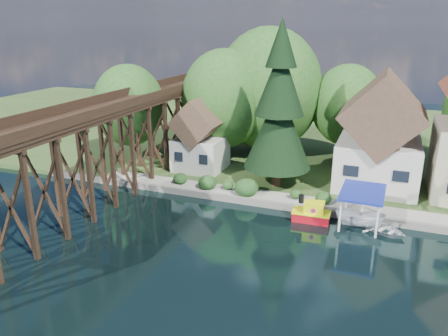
{
  "coord_description": "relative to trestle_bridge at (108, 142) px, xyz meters",
  "views": [
    {
      "loc": [
        7.43,
        -26.88,
        15.72
      ],
      "look_at": [
        -5.08,
        6.0,
        3.93
      ],
      "focal_mm": 35.0,
      "sensor_mm": 36.0,
      "label": 1
    }
  ],
  "objects": [
    {
      "name": "seawall",
      "position": [
        20.0,
        2.83,
        -5.04
      ],
      "size": [
        60.0,
        0.4,
        0.62
      ],
      "primitive_type": "cube",
      "color": "slate",
      "rests_on": "ground"
    },
    {
      "name": "boat_canopy",
      "position": [
        22.3,
        1.7,
        -4.02
      ],
      "size": [
        3.92,
        4.9,
        3.1
      ],
      "color": "white",
      "rests_on": "ground"
    },
    {
      "name": "conifer",
      "position": [
        13.97,
        7.21,
        2.71
      ],
      "size": [
        6.38,
        6.38,
        15.71
      ],
      "color": "#382314",
      "rests_on": "bank"
    },
    {
      "name": "ground",
      "position": [
        16.0,
        -5.17,
        -5.35
      ],
      "size": [
        140.0,
        140.0,
        0.0
      ],
      "primitive_type": "plane",
      "color": "black",
      "rests_on": "ground"
    },
    {
      "name": "tugboat",
      "position": [
        18.48,
        1.45,
        -4.68
      ],
      "size": [
        3.16,
        1.82,
        2.25
      ],
      "color": "#B70C18",
      "rests_on": "ground"
    },
    {
      "name": "shed",
      "position": [
        5.0,
        9.33,
        -1.52
      ],
      "size": [
        5.09,
        5.4,
        7.85
      ],
      "color": "beige",
      "rests_on": "bank"
    },
    {
      "name": "bank",
      "position": [
        16.0,
        28.83,
        -5.1
      ],
      "size": [
        140.0,
        52.0,
        0.5
      ],
      "primitive_type": "cube",
      "color": "#2D451B",
      "rests_on": "ground"
    },
    {
      "name": "shrubs",
      "position": [
        11.4,
        4.09,
        -4.12
      ],
      "size": [
        15.76,
        2.47,
        1.7
      ],
      "color": "#1A3A15",
      "rests_on": "bank"
    },
    {
      "name": "promenade",
      "position": [
        22.0,
        4.13,
        -4.82
      ],
      "size": [
        50.0,
        2.6,
        0.06
      ],
      "primitive_type": "cube",
      "color": "gray",
      "rests_on": "bank"
    },
    {
      "name": "trestle_bridge",
      "position": [
        0.0,
        0.0,
        0.0
      ],
      "size": [
        4.12,
        44.18,
        9.3
      ],
      "color": "black",
      "rests_on": "ground"
    },
    {
      "name": "boat_white_a",
      "position": [
        24.2,
        1.31,
        -4.99
      ],
      "size": [
        4.23,
        3.77,
        0.72
      ],
      "primitive_type": "imported",
      "rotation": [
        0.0,
        0.0,
        1.12
      ],
      "color": "silver",
      "rests_on": "ground"
    },
    {
      "name": "house_left",
      "position": [
        23.0,
        10.83,
        -0.21
      ],
      "size": [
        7.64,
        8.64,
        11.02
      ],
      "color": "beige",
      "rests_on": "bank"
    },
    {
      "name": "bg_trees",
      "position": [
        17.0,
        16.08,
        1.94
      ],
      "size": [
        49.9,
        13.3,
        10.57
      ],
      "color": "#382314",
      "rests_on": "bank"
    }
  ]
}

